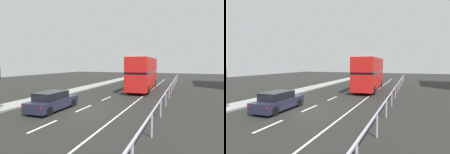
{
  "view_description": "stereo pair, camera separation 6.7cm",
  "coord_description": "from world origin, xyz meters",
  "views": [
    {
      "loc": [
        7.31,
        -11.89,
        3.51
      ],
      "look_at": [
        0.43,
        5.51,
        2.16
      ],
      "focal_mm": 29.51,
      "sensor_mm": 36.0,
      "label": 1
    },
    {
      "loc": [
        7.38,
        -11.87,
        3.51
      ],
      "look_at": [
        0.43,
        5.51,
        2.16
      ],
      "focal_mm": 29.51,
      "sensor_mm": 36.0,
      "label": 2
    }
  ],
  "objects": [
    {
      "name": "ground_plane",
      "position": [
        0.0,
        0.0,
        -0.05
      ],
      "size": [
        74.11,
        120.0,
        0.1
      ],
      "primitive_type": "cube",
      "color": "black"
    },
    {
      "name": "near_sidewalk_kerb",
      "position": [
        -5.88,
        0.0,
        0.07
      ],
      "size": [
        2.19,
        80.0,
        0.14
      ],
      "primitive_type": "cube",
      "color": "gray",
      "rests_on": "ground"
    },
    {
      "name": "lane_paint_markings",
      "position": [
        1.91,
        8.3,
        0.0
      ],
      "size": [
        3.34,
        46.0,
        0.01
      ],
      "color": "silver",
      "rests_on": "ground"
    },
    {
      "name": "bridge_side_railing",
      "position": [
        5.92,
        9.0,
        0.97
      ],
      "size": [
        0.1,
        42.0,
        1.21
      ],
      "color": "#AFABC0",
      "rests_on": "ground"
    },
    {
      "name": "double_decker_bus_red",
      "position": [
        2.14,
        12.63,
        2.34
      ],
      "size": [
        2.94,
        10.72,
        4.38
      ],
      "rotation": [
        0.0,
        0.0,
        0.04
      ],
      "color": "red",
      "rests_on": "ground"
    },
    {
      "name": "hatchback_car_near",
      "position": [
        -1.93,
        -0.76,
        0.69
      ],
      "size": [
        1.86,
        4.37,
        1.44
      ],
      "rotation": [
        0.0,
        0.0,
        0.02
      ],
      "color": "#212236",
      "rests_on": "ground"
    },
    {
      "name": "sedan_car_ahead",
      "position": [
        -1.26,
        19.68,
        0.65
      ],
      "size": [
        1.88,
        4.63,
        1.35
      ],
      "rotation": [
        0.0,
        0.0,
        -0.03
      ],
      "color": "black",
      "rests_on": "ground"
    }
  ]
}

